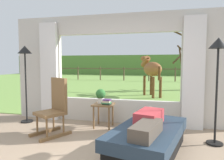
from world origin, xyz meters
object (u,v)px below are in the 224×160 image
object	(u,v)px
rocking_chair	(55,107)
floor_lamp_left	(25,61)
side_table	(103,108)
horse	(151,69)
floor_lamp_right	(218,59)
reclining_person	(148,121)
recliner_sofa	(148,139)
potted_plant	(101,95)
pasture_tree	(188,63)
book_stack	(107,102)

from	to	relation	value
rocking_chair	floor_lamp_left	bearing A→B (deg)	179.49
floor_lamp_left	side_table	bearing A→B (deg)	1.61
horse	side_table	bearing A→B (deg)	-129.04
floor_lamp_left	floor_lamp_right	xyz separation A→B (m)	(4.06, -0.43, 0.02)
side_table	horse	xyz separation A→B (m)	(0.79, 4.54, 0.73)
reclining_person	horse	bearing A→B (deg)	106.38
recliner_sofa	side_table	distance (m)	1.55
potted_plant	pasture_tree	bearing A→B (deg)	69.84
horse	floor_lamp_right	bearing A→B (deg)	-103.90
recliner_sofa	potted_plant	size ratio (longest dim) A/B	5.83
reclining_person	side_table	distance (m)	1.57
floor_lamp_right	horse	size ratio (longest dim) A/B	1.06
recliner_sofa	potted_plant	world-z (taller)	potted_plant
side_table	book_stack	distance (m)	0.19
reclining_person	floor_lamp_right	bearing A→B (deg)	45.36
pasture_tree	recliner_sofa	bearing A→B (deg)	-99.98
side_table	potted_plant	world-z (taller)	potted_plant
recliner_sofa	floor_lamp_left	world-z (taller)	floor_lamp_left
floor_lamp_left	potted_plant	bearing A→B (deg)	3.57
reclining_person	book_stack	xyz separation A→B (m)	(-0.97, 1.10, 0.05)
potted_plant	floor_lamp_left	xyz separation A→B (m)	(-1.82, -0.11, 0.77)
potted_plant	floor_lamp_right	size ratio (longest dim) A/B	0.17
rocking_chair	horse	world-z (taller)	horse
reclining_person	rocking_chair	size ratio (longest dim) A/B	1.27
floor_lamp_left	floor_lamp_right	bearing A→B (deg)	-6.03
floor_lamp_right	reclining_person	bearing A→B (deg)	-148.38
pasture_tree	reclining_person	bearing A→B (deg)	-99.92
book_stack	floor_lamp_left	distance (m)	2.18
recliner_sofa	rocking_chair	distance (m)	1.94
book_stack	recliner_sofa	bearing A→B (deg)	-47.39
floor_lamp_right	horse	distance (m)	5.21
side_table	horse	distance (m)	4.66
book_stack	horse	size ratio (longest dim) A/B	0.12
horse	reclining_person	bearing A→B (deg)	-116.48
book_stack	horse	xyz separation A→B (m)	(0.70, 4.60, 0.58)
horse	rocking_chair	bearing A→B (deg)	-136.22
floor_lamp_left	book_stack	bearing A→B (deg)	-0.25
side_table	floor_lamp_right	xyz separation A→B (m)	(2.16, -0.48, 1.06)
reclining_person	pasture_tree	xyz separation A→B (m)	(1.44, 8.24, 0.91)
book_stack	floor_lamp_left	world-z (taller)	floor_lamp_left
recliner_sofa	rocking_chair	bearing A→B (deg)	-179.50
recliner_sofa	book_stack	distance (m)	1.47
rocking_chair	side_table	size ratio (longest dim) A/B	2.15
floor_lamp_right	pasture_tree	bearing A→B (deg)	87.43
potted_plant	floor_lamp_right	xyz separation A→B (m)	(2.24, -0.54, 0.78)
reclining_person	floor_lamp_left	bearing A→B (deg)	173.20
side_table	horse	bearing A→B (deg)	80.09
potted_plant	book_stack	size ratio (longest dim) A/B	1.55
recliner_sofa	floor_lamp_right	distance (m)	1.79
floor_lamp_left	horse	distance (m)	5.33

